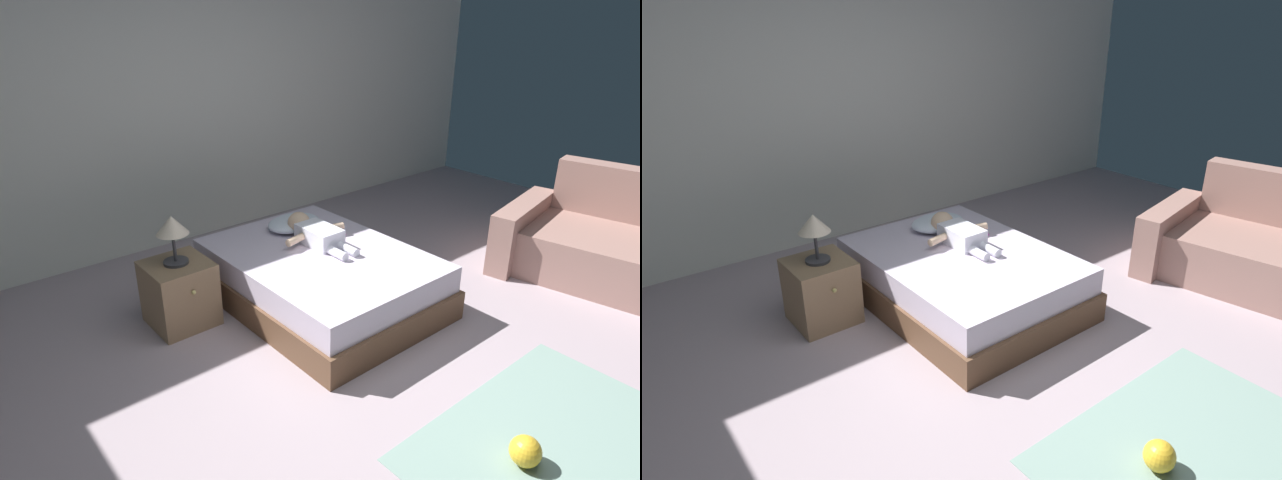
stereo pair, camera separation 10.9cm
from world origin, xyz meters
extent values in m
plane|color=#A9979F|center=(0.00, 0.00, 0.00)|extent=(8.00, 8.00, 0.00)
cube|color=silver|center=(0.00, 3.00, 1.32)|extent=(8.00, 0.12, 2.65)
cube|color=brown|center=(0.24, 1.19, 0.11)|extent=(1.27, 1.70, 0.21)
cube|color=silver|center=(0.24, 1.19, 0.31)|extent=(1.22, 1.64, 0.20)
ellipsoid|color=silver|center=(0.37, 1.67, 0.46)|extent=(0.45, 0.34, 0.11)
cube|color=white|center=(0.34, 1.31, 0.48)|extent=(0.22, 0.35, 0.14)
sphere|color=beige|center=(0.34, 1.56, 0.50)|extent=(0.18, 0.18, 0.18)
cylinder|color=beige|center=(0.15, 1.36, 0.48)|extent=(0.18, 0.09, 0.06)
cylinder|color=beige|center=(0.52, 1.36, 0.48)|extent=(0.18, 0.09, 0.06)
cylinder|color=white|center=(0.28, 1.05, 0.44)|extent=(0.06, 0.19, 0.06)
cylinder|color=white|center=(0.39, 1.05, 0.44)|extent=(0.06, 0.19, 0.06)
cube|color=#BA2FA3|center=(0.63, 1.36, 0.42)|extent=(0.07, 0.12, 0.01)
cube|color=white|center=(0.66, 1.42, 0.43)|extent=(0.02, 0.03, 0.01)
cube|color=#9E756B|center=(2.23, -0.16, 0.20)|extent=(1.05, 1.55, 0.40)
cube|color=#9E756B|center=(2.08, 0.64, 0.27)|extent=(1.02, 0.38, 0.53)
cube|color=#886C4D|center=(-0.70, 1.59, 0.23)|extent=(0.42, 0.42, 0.47)
sphere|color=tan|center=(-0.70, 1.37, 0.34)|extent=(0.03, 0.03, 0.03)
cylinder|color=#333338|center=(-0.70, 1.59, 0.48)|extent=(0.17, 0.17, 0.02)
cylinder|color=#333338|center=(-0.70, 1.59, 0.59)|extent=(0.02, 0.02, 0.20)
cone|color=beige|center=(-0.70, 1.59, 0.75)|extent=(0.22, 0.22, 0.13)
cube|color=#82A095|center=(0.23, -0.75, 0.00)|extent=(1.56, 1.10, 0.01)
sphere|color=gold|center=(-0.02, -0.68, 0.09)|extent=(0.16, 0.16, 0.16)
camera|label=1|loc=(-2.06, -1.56, 2.09)|focal=30.19mm
camera|label=2|loc=(-1.98, -1.63, 2.09)|focal=30.19mm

